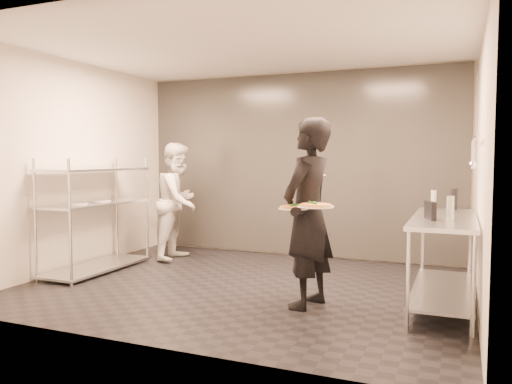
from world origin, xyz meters
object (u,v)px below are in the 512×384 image
at_px(pizza_plate_far, 316,206).
at_px(bottle_dark, 454,199).
at_px(chef, 178,201).
at_px(bottle_green, 434,200).
at_px(bottle_clear, 450,208).
at_px(salad_plate, 312,173).
at_px(prep_counter, 444,246).
at_px(pass_rack, 96,213).
at_px(pos_monitor, 430,210).
at_px(pizza_plate_near, 293,207).
at_px(waiter, 308,213).

relative_size(pizza_plate_far, bottle_dark, 1.48).
xyz_separation_m(chef, bottle_green, (3.59, -0.34, 0.17)).
relative_size(pizza_plate_far, bottle_clear, 1.56).
bearing_deg(salad_plate, bottle_clear, 0.50).
xyz_separation_m(prep_counter, bottle_dark, (0.08, 0.80, 0.41)).
height_order(pass_rack, chef, chef).
height_order(prep_counter, bottle_dark, bottle_dark).
bearing_deg(bottle_clear, chef, 161.03).
bearing_deg(prep_counter, pizza_plate_far, -145.99).
distance_m(prep_counter, pizza_plate_far, 1.41).
bearing_deg(pass_rack, bottle_dark, 10.32).
relative_size(pizza_plate_far, bottle_green, 1.61).
bearing_deg(pos_monitor, bottle_dark, 60.07).
xyz_separation_m(salad_plate, bottle_green, (1.17, 0.97, -0.32)).
bearing_deg(prep_counter, pizza_plate_near, -153.11).
bearing_deg(bottle_clear, pizza_plate_near, -161.03).
xyz_separation_m(pass_rack, salad_plate, (3.02, -0.21, 0.58)).
distance_m(pizza_plate_far, pos_monitor, 1.10).
xyz_separation_m(chef, bottle_clear, (3.79, -1.30, 0.17)).
bearing_deg(chef, pos_monitor, -115.09).
bearing_deg(prep_counter, bottle_clear, -74.37).
bearing_deg(pizza_plate_far, bottle_clear, 25.17).
height_order(salad_plate, pos_monitor, salad_plate).
height_order(waiter, bottle_clear, waiter).
distance_m(pass_rack, chef, 1.26).
relative_size(pass_rack, chef, 0.93).
bearing_deg(waiter, bottle_green, 149.43).
bearing_deg(bottle_clear, bottle_dark, 88.69).
bearing_deg(waiter, pos_monitor, 111.64).
bearing_deg(bottle_green, pizza_plate_near, -130.02).
bearing_deg(pizza_plate_far, pos_monitor, 25.35).
relative_size(salad_plate, bottle_dark, 1.26).
bearing_deg(bottle_dark, bottle_clear, -91.31).
bearing_deg(pizza_plate_far, pass_rack, 166.88).
bearing_deg(pizza_plate_near, bottle_dark, 46.04).
bearing_deg(chef, waiter, -126.89).
xyz_separation_m(pos_monitor, bottle_clear, (0.18, 0.08, 0.02)).
height_order(chef, pos_monitor, chef).
height_order(chef, bottle_green, chef).
height_order(pass_rack, pizza_plate_near, pass_rack).
height_order(pos_monitor, bottle_clear, bottle_clear).
relative_size(salad_plate, bottle_green, 1.38).
bearing_deg(bottle_green, bottle_clear, -78.38).
relative_size(waiter, pos_monitor, 7.90).
bearing_deg(pos_monitor, pass_rack, 156.73).
bearing_deg(pizza_plate_far, bottle_green, 57.20).
bearing_deg(pos_monitor, bottle_clear, 4.65).
bearing_deg(pos_monitor, waiter, 170.52).
bearing_deg(pass_rack, bottle_clear, -2.60).
distance_m(salad_plate, bottle_clear, 1.40).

